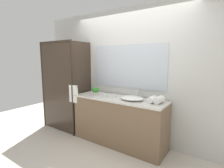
{
  "coord_description": "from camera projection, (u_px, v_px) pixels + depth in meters",
  "views": [
    {
      "loc": [
        1.68,
        -2.66,
        1.63
      ],
      "look_at": [
        -0.15,
        0.0,
        1.15
      ],
      "focal_mm": 27.61,
      "sensor_mm": 36.0,
      "label": 1
    }
  ],
  "objects": [
    {
      "name": "amenity_bottle_lotion",
      "position": [
        115.0,
        95.0,
        3.24
      ],
      "size": [
        0.03,
        0.03,
        0.1
      ],
      "color": "white",
      "rests_on": "vanity_cabinet"
    },
    {
      "name": "potted_plant",
      "position": [
        96.0,
        91.0,
        3.42
      ],
      "size": [
        0.14,
        0.14,
        0.16
      ],
      "color": "beige",
      "rests_on": "vanity_cabinet"
    },
    {
      "name": "vanity_cabinet",
      "position": [
        119.0,
        121.0,
        3.29
      ],
      "size": [
        1.8,
        0.58,
        0.9
      ],
      "color": "brown",
      "rests_on": "ground_plane"
    },
    {
      "name": "wall_back_with_mirror",
      "position": [
        128.0,
        75.0,
        3.44
      ],
      "size": [
        4.4,
        0.06,
        2.6
      ],
      "color": "silver",
      "rests_on": "ground_plane"
    },
    {
      "name": "shower_enclosure",
      "position": [
        65.0,
        87.0,
        3.76
      ],
      "size": [
        1.2,
        0.59,
        2.0
      ],
      "color": "#2D2319",
      "rests_on": "ground_plane"
    },
    {
      "name": "faucet",
      "position": [
        137.0,
        95.0,
        3.21
      ],
      "size": [
        0.17,
        0.13,
        0.14
      ],
      "color": "silver",
      "rests_on": "vanity_cabinet"
    },
    {
      "name": "ground_plane",
      "position": [
        118.0,
        143.0,
        3.35
      ],
      "size": [
        8.0,
        8.0,
        0.0
      ],
      "primitive_type": "plane",
      "color": "beige"
    },
    {
      "name": "soap_dish",
      "position": [
        94.0,
        92.0,
        3.72
      ],
      "size": [
        0.1,
        0.07,
        0.04
      ],
      "color": "silver",
      "rests_on": "vanity_cabinet"
    },
    {
      "name": "rolled_towel_middle",
      "position": [
        152.0,
        100.0,
        2.85
      ],
      "size": [
        0.13,
        0.2,
        0.11
      ],
      "primitive_type": "cylinder",
      "rotation": [
        1.57,
        0.0,
        -0.12
      ],
      "color": "white",
      "rests_on": "vanity_cabinet"
    },
    {
      "name": "sink_basin",
      "position": [
        132.0,
        98.0,
        3.05
      ],
      "size": [
        0.43,
        0.33,
        0.07
      ],
      "primitive_type": "ellipsoid",
      "color": "white",
      "rests_on": "vanity_cabinet"
    },
    {
      "name": "rolled_towel_near_edge",
      "position": [
        159.0,
        100.0,
        2.81
      ],
      "size": [
        0.15,
        0.23,
        0.12
      ],
      "primitive_type": "cylinder",
      "rotation": [
        1.57,
        0.0,
        -0.15
      ],
      "color": "white",
      "rests_on": "vanity_cabinet"
    },
    {
      "name": "amenity_bottle_shampoo",
      "position": [
        105.0,
        95.0,
        3.24
      ],
      "size": [
        0.03,
        0.03,
        0.1
      ],
      "color": "silver",
      "rests_on": "vanity_cabinet"
    }
  ]
}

